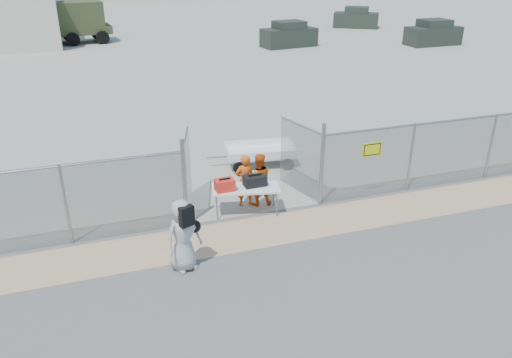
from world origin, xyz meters
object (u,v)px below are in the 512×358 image
object	(u,v)px
security_worker_left	(245,181)
visitor	(183,235)
folding_table	(246,200)
security_worker_right	(259,180)
utility_trailer	(260,154)

from	to	relation	value
security_worker_left	visitor	size ratio (longest dim) A/B	0.90
folding_table	security_worker_right	size ratio (longest dim) A/B	1.18
folding_table	security_worker_left	size ratio (longest dim) A/B	1.18
folding_table	visitor	distance (m)	3.12
folding_table	visitor	xyz separation A→B (m)	(-2.19, -2.17, 0.49)
visitor	utility_trailer	bearing A→B (deg)	33.89
folding_table	security_worker_left	bearing A→B (deg)	88.46
utility_trailer	folding_table	bearing A→B (deg)	-106.92
visitor	folding_table	bearing A→B (deg)	22.98
security_worker_right	folding_table	bearing A→B (deg)	46.96
folding_table	security_worker_right	world-z (taller)	security_worker_right
folding_table	security_worker_left	world-z (taller)	security_worker_left
folding_table	visitor	size ratio (longest dim) A/B	1.06
security_worker_right	visitor	xyz separation A→B (m)	(-2.71, -2.57, 0.09)
security_worker_right	security_worker_left	bearing A→B (deg)	-0.33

